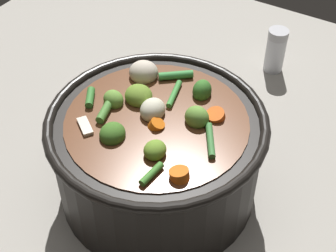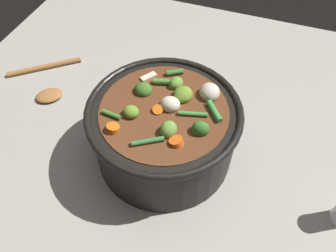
{
  "view_description": "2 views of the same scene",
  "coord_description": "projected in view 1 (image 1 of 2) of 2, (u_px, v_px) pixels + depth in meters",
  "views": [
    {
      "loc": [
        -0.38,
        -0.25,
        0.56
      ],
      "look_at": [
        -0.0,
        -0.02,
        0.13
      ],
      "focal_mm": 54.04,
      "sensor_mm": 36.0,
      "label": 1
    },
    {
      "loc": [
        0.14,
        -0.36,
        0.56
      ],
      "look_at": [
        0.01,
        -0.01,
        0.11
      ],
      "focal_mm": 35.31,
      "sensor_mm": 36.0,
      "label": 2
    }
  ],
  "objects": [
    {
      "name": "salt_shaker",
      "position": [
        276.0,
        50.0,
        0.89
      ],
      "size": [
        0.04,
        0.04,
        0.08
      ],
      "color": "silver",
      "rests_on": "ground_plane"
    },
    {
      "name": "cooking_pot",
      "position": [
        157.0,
        153.0,
        0.67
      ],
      "size": [
        0.28,
        0.28,
        0.15
      ],
      "color": "black",
      "rests_on": "ground_plane"
    },
    {
      "name": "ground_plane",
      "position": [
        158.0,
        188.0,
        0.72
      ],
      "size": [
        1.1,
        1.1,
        0.0
      ],
      "primitive_type": "plane",
      "color": "#9E998E"
    }
  ]
}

